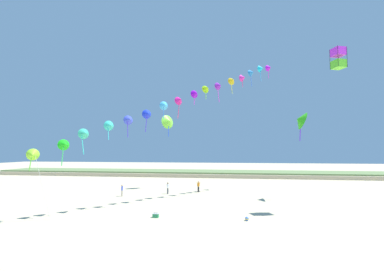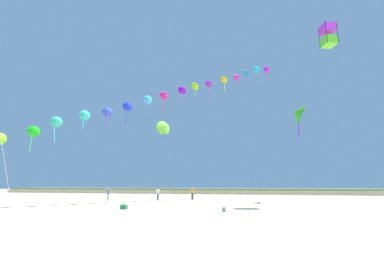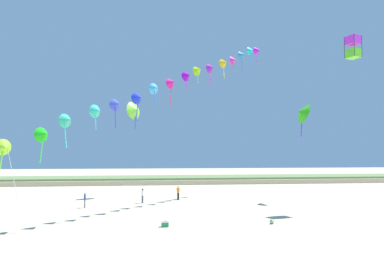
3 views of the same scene
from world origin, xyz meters
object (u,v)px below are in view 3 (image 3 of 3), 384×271
at_px(person_near_right, 143,195).
at_px(large_kite_low_lead, 353,47).
at_px(large_kite_high_solo, 135,110).
at_px(beach_cooler, 165,224).
at_px(beach_ball, 272,222).
at_px(person_mid_center, 178,192).
at_px(large_kite_mid_trail, 301,113).
at_px(person_near_left, 85,199).

xyz_separation_m(person_near_right, large_kite_low_lead, (20.81, -9.54, 15.35)).
xyz_separation_m(large_kite_high_solo, beach_cooler, (3.20, -18.69, -11.39)).
height_order(large_kite_high_solo, beach_ball, large_kite_high_solo).
bearing_deg(beach_ball, person_mid_center, 112.02).
distance_m(person_mid_center, large_kite_low_lead, 25.44).
distance_m(large_kite_low_lead, large_kite_high_solo, 26.86).
relative_size(large_kite_low_lead, large_kite_mid_trail, 0.53).
bearing_deg(large_kite_low_lead, person_mid_center, 143.97).
height_order(person_near_right, beach_cooler, person_near_right).
height_order(large_kite_mid_trail, large_kite_high_solo, large_kite_high_solo).
bearing_deg(beach_ball, large_kite_mid_trail, 54.88).
xyz_separation_m(person_near_right, large_kite_mid_trail, (18.72, -2.13, 9.65)).
height_order(person_near_right, beach_ball, person_near_right).
distance_m(large_kite_mid_trail, beach_cooler, 22.72).
height_order(person_near_left, person_mid_center, person_mid_center).
bearing_deg(person_mid_center, beach_cooler, -98.37).
xyz_separation_m(person_near_left, large_kite_mid_trail, (24.76, 0.69, 9.70)).
xyz_separation_m(person_mid_center, large_kite_mid_trail, (14.34, -4.53, 9.63)).
bearing_deg(large_kite_high_solo, large_kite_low_lead, -33.86).
bearing_deg(person_near_right, beach_ball, -51.20).
relative_size(person_mid_center, large_kite_mid_trail, 0.43).
bearing_deg(large_kite_low_lead, beach_cooler, -168.09).
height_order(person_near_left, large_kite_high_solo, large_kite_high_solo).
bearing_deg(large_kite_high_solo, person_mid_center, -26.73).
relative_size(large_kite_mid_trail, beach_cooler, 7.13).
bearing_deg(large_kite_low_lead, person_near_right, 155.37).
bearing_deg(large_kite_mid_trail, large_kite_high_solo, 159.78).
xyz_separation_m(person_mid_center, beach_ball, (6.40, -15.82, -0.83)).
xyz_separation_m(person_mid_center, large_kite_low_lead, (16.42, -11.94, 15.33)).
bearing_deg(large_kite_mid_trail, person_mid_center, 162.46).
bearing_deg(beach_cooler, person_near_right, 98.63).
bearing_deg(large_kite_high_solo, large_kite_mid_trail, -20.22).
relative_size(large_kite_low_lead, large_kite_high_solo, 0.56).
bearing_deg(beach_cooler, person_near_left, 127.14).
xyz_separation_m(person_near_left, large_kite_high_solo, (4.89, 8.01, 10.65)).
bearing_deg(beach_cooler, large_kite_high_solo, 99.71).
bearing_deg(large_kite_mid_trail, person_near_left, -178.40).
height_order(large_kite_low_lead, large_kite_high_solo, large_kite_low_lead).
height_order(large_kite_low_lead, large_kite_mid_trail, large_kite_low_lead).
bearing_deg(beach_ball, person_near_left, 147.80).
distance_m(person_near_right, beach_cooler, 13.67).
height_order(person_mid_center, large_kite_mid_trail, large_kite_mid_trail).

